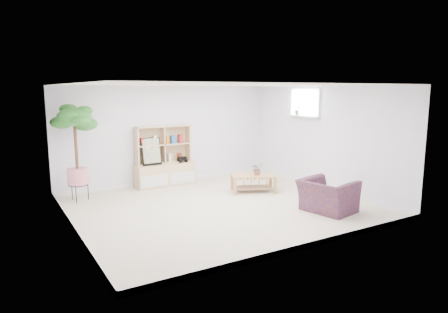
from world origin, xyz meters
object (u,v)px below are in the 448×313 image
storage_unit (165,156)px  floor_tree (76,153)px  armchair (328,194)px  coffee_table (253,183)px

storage_unit → floor_tree: 2.14m
storage_unit → floor_tree: bearing=-170.2°
storage_unit → armchair: (1.85, -3.55, -0.37)m
floor_tree → armchair: (3.94, -3.19, -0.66)m
storage_unit → coffee_table: (1.49, -1.59, -0.53)m
storage_unit → floor_tree: size_ratio=0.72×
coffee_table → armchair: size_ratio=1.02×
coffee_table → floor_tree: (-3.58, 1.23, 0.81)m
floor_tree → armchair: 5.12m
coffee_table → armchair: 2.00m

